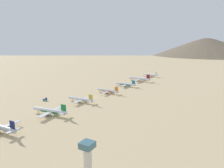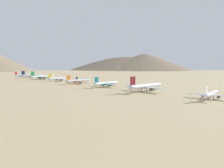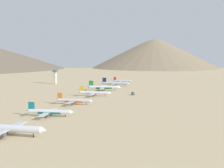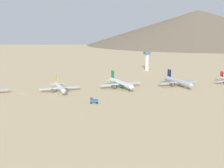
% 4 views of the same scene
% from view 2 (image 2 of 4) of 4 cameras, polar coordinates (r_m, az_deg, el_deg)
% --- Properties ---
extents(ground_plane, '(2259.09, 2259.09, 0.00)m').
position_cam_2_polar(ground_plane, '(289.06, -11.63, 0.46)').
color(ground_plane, tan).
extents(parked_jet_0, '(35.33, 28.81, 10.19)m').
position_cam_2_polar(parked_jet_0, '(158.56, 25.57, -2.49)').
color(parked_jet_0, white).
rests_on(parked_jet_0, ground).
extents(parked_jet_1, '(48.44, 39.24, 14.00)m').
position_cam_2_polar(parked_jet_1, '(185.33, 9.25, -0.61)').
color(parked_jet_1, silver).
rests_on(parked_jet_1, ground).
extents(parked_jet_2, '(39.64, 32.22, 11.43)m').
position_cam_2_polar(parked_jet_2, '(222.25, -1.61, 0.16)').
color(parked_jet_2, silver).
rests_on(parked_jet_2, ground).
extents(parked_jet_3, '(38.90, 31.51, 11.24)m').
position_cam_2_polar(parked_jet_3, '(264.74, -9.31, 0.88)').
color(parked_jet_3, silver).
rests_on(parked_jet_3, ground).
extents(parked_jet_4, '(40.44, 32.84, 11.66)m').
position_cam_2_polar(parked_jet_4, '(314.51, -14.37, 1.49)').
color(parked_jet_4, silver).
rests_on(parked_jet_4, ground).
extents(parked_jet_5, '(46.67, 38.08, 13.47)m').
position_cam_2_polar(parked_jet_5, '(360.20, -18.65, 1.91)').
color(parked_jet_5, silver).
rests_on(parked_jet_5, ground).
extents(parked_jet_6, '(45.57, 36.98, 13.15)m').
position_cam_2_polar(parked_jet_6, '(409.88, -21.12, 2.19)').
color(parked_jet_6, '#B2B7C1').
rests_on(parked_jet_6, ground).
extents(parked_jet_7, '(34.89, 28.30, 10.07)m').
position_cam_2_polar(parked_jet_7, '(458.99, -23.40, 2.26)').
color(parked_jet_7, silver).
rests_on(parked_jet_7, ground).
extents(service_truck, '(3.78, 5.60, 3.90)m').
position_cam_2_polar(service_truck, '(353.58, -9.68, 1.66)').
color(service_truck, '#1E5999').
rests_on(service_truck, ground).
extents(desert_hill_1, '(453.39, 453.39, 87.08)m').
position_cam_2_polar(desert_hill_1, '(1044.62, 8.72, 6.21)').
color(desert_hill_1, '#847056').
rests_on(desert_hill_1, ground).
extents(desert_hill_3, '(636.73, 636.73, 125.79)m').
position_cam_2_polar(desert_hill_3, '(1167.18, 3.32, 7.09)').
color(desert_hill_3, '#7A6854').
rests_on(desert_hill_3, ground).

